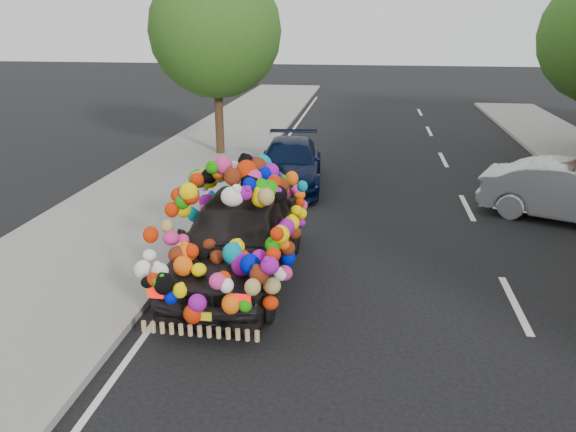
# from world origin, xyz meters

# --- Properties ---
(ground) EXTENTS (100.00, 100.00, 0.00)m
(ground) POSITION_xyz_m (0.00, 0.00, 0.00)
(ground) COLOR black
(ground) RESTS_ON ground
(sidewalk) EXTENTS (4.00, 60.00, 0.12)m
(sidewalk) POSITION_xyz_m (-4.30, 0.00, 0.06)
(sidewalk) COLOR gray
(sidewalk) RESTS_ON ground
(kerb) EXTENTS (0.15, 60.00, 0.13)m
(kerb) POSITION_xyz_m (-2.35, 0.00, 0.07)
(kerb) COLOR gray
(kerb) RESTS_ON ground
(lane_markings) EXTENTS (6.00, 50.00, 0.01)m
(lane_markings) POSITION_xyz_m (3.60, 0.00, 0.01)
(lane_markings) COLOR silver
(lane_markings) RESTS_ON ground
(tree_near_sidewalk) EXTENTS (4.20, 4.20, 6.13)m
(tree_near_sidewalk) POSITION_xyz_m (-3.80, 9.50, 4.02)
(tree_near_sidewalk) COLOR #332114
(tree_near_sidewalk) RESTS_ON ground
(plush_art_car) EXTENTS (2.26, 4.77, 2.20)m
(plush_art_car) POSITION_xyz_m (-1.07, 0.39, 1.13)
(plush_art_car) COLOR black
(plush_art_car) RESTS_ON ground
(navy_sedan) EXTENTS (2.04, 4.34, 1.22)m
(navy_sedan) POSITION_xyz_m (-1.00, 6.37, 0.61)
(navy_sedan) COLOR black
(navy_sedan) RESTS_ON ground
(silver_hatchback) EXTENTS (4.27, 2.89, 1.33)m
(silver_hatchback) POSITION_xyz_m (5.80, 4.36, 0.67)
(silver_hatchback) COLOR #A3A7AA
(silver_hatchback) RESTS_ON ground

